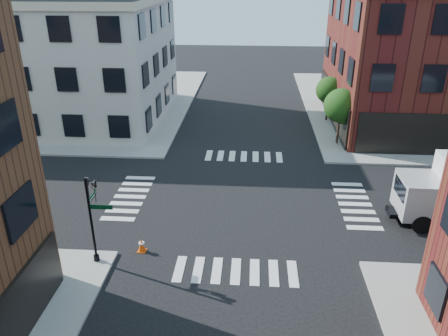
% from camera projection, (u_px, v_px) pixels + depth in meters
% --- Properties ---
extents(ground, '(120.00, 120.00, 0.00)m').
position_uv_depth(ground, '(241.00, 200.00, 27.11)').
color(ground, black).
rests_on(ground, ground).
extents(sidewalk_nw, '(30.00, 30.00, 0.15)m').
position_uv_depth(sidewalk_nw, '(55.00, 100.00, 47.44)').
color(sidewalk_nw, gray).
rests_on(sidewalk_nw, ground).
extents(building_nw, '(22.00, 16.00, 11.00)m').
position_uv_depth(building_nw, '(43.00, 59.00, 40.52)').
color(building_nw, '#BCB8AB').
rests_on(building_nw, ground).
extents(tree_near, '(2.69, 2.69, 4.49)m').
position_uv_depth(tree_near, '(342.00, 107.00, 34.36)').
color(tree_near, black).
rests_on(tree_near, ground).
extents(tree_far, '(2.43, 2.43, 4.07)m').
position_uv_depth(tree_far, '(330.00, 91.00, 39.93)').
color(tree_far, black).
rests_on(tree_far, ground).
extents(signal_pole, '(1.29, 1.24, 4.60)m').
position_uv_depth(signal_pole, '(92.00, 211.00, 20.29)').
color(signal_pole, black).
rests_on(signal_pole, ground).
extents(traffic_cone, '(0.47, 0.47, 0.76)m').
position_uv_depth(traffic_cone, '(142.00, 245.00, 22.09)').
color(traffic_cone, '#E54C0A').
rests_on(traffic_cone, ground).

